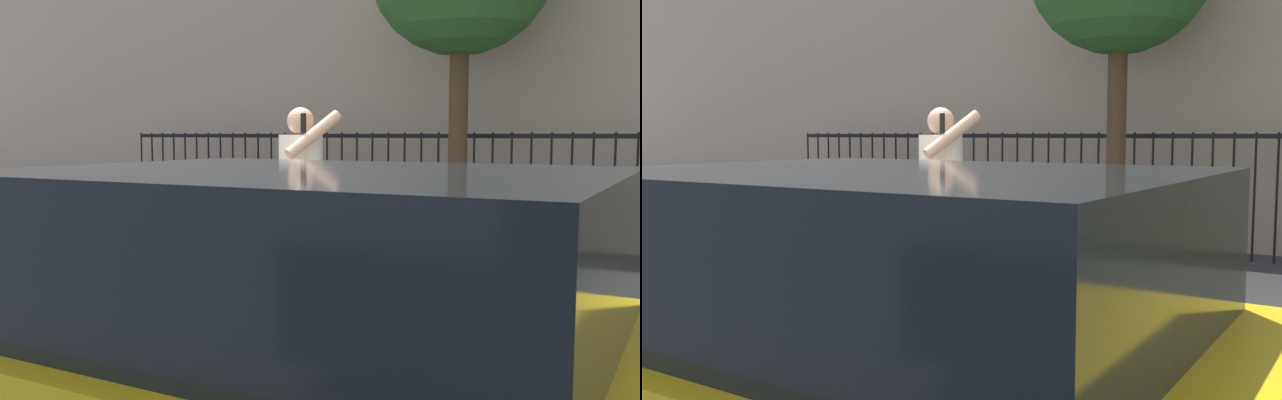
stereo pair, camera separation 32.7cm
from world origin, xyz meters
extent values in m
plane|color=#333338|center=(0.00, 0.00, 0.00)|extent=(60.00, 60.00, 0.00)
cube|color=gray|center=(0.00, 2.20, 0.07)|extent=(28.00, 4.40, 0.15)
cube|color=black|center=(0.00, 5.90, 1.55)|extent=(12.00, 0.04, 0.06)
cylinder|color=black|center=(-6.00, 5.90, 0.80)|extent=(0.03, 0.03, 1.60)
cylinder|color=black|center=(-5.74, 5.90, 0.80)|extent=(0.03, 0.03, 1.60)
cylinder|color=black|center=(-5.49, 5.90, 0.80)|extent=(0.03, 0.03, 1.60)
cylinder|color=black|center=(-5.23, 5.90, 0.80)|extent=(0.03, 0.03, 1.60)
cylinder|color=black|center=(-4.98, 5.90, 0.80)|extent=(0.03, 0.03, 1.60)
cylinder|color=black|center=(-4.72, 5.90, 0.80)|extent=(0.03, 0.03, 1.60)
cylinder|color=black|center=(-4.47, 5.90, 0.80)|extent=(0.03, 0.03, 1.60)
cylinder|color=black|center=(-4.21, 5.90, 0.80)|extent=(0.03, 0.03, 1.60)
cylinder|color=black|center=(-3.96, 5.90, 0.80)|extent=(0.03, 0.03, 1.60)
cylinder|color=black|center=(-3.70, 5.90, 0.80)|extent=(0.03, 0.03, 1.60)
cylinder|color=black|center=(-3.45, 5.90, 0.80)|extent=(0.03, 0.03, 1.60)
cylinder|color=black|center=(-3.19, 5.90, 0.80)|extent=(0.03, 0.03, 1.60)
cylinder|color=black|center=(-2.94, 5.90, 0.80)|extent=(0.03, 0.03, 1.60)
cylinder|color=black|center=(-2.68, 5.90, 0.80)|extent=(0.03, 0.03, 1.60)
cylinder|color=black|center=(-2.43, 5.90, 0.80)|extent=(0.03, 0.03, 1.60)
cylinder|color=black|center=(-2.17, 5.90, 0.80)|extent=(0.03, 0.03, 1.60)
cylinder|color=black|center=(-1.91, 5.90, 0.80)|extent=(0.03, 0.03, 1.60)
cylinder|color=black|center=(-1.66, 5.90, 0.80)|extent=(0.03, 0.03, 1.60)
cylinder|color=black|center=(-1.40, 5.90, 0.80)|extent=(0.03, 0.03, 1.60)
cylinder|color=black|center=(-1.15, 5.90, 0.80)|extent=(0.03, 0.03, 1.60)
cylinder|color=black|center=(-0.89, 5.90, 0.80)|extent=(0.03, 0.03, 1.60)
cylinder|color=black|center=(-0.64, 5.90, 0.80)|extent=(0.03, 0.03, 1.60)
cylinder|color=black|center=(-0.38, 5.90, 0.80)|extent=(0.03, 0.03, 1.60)
cylinder|color=black|center=(-0.13, 5.90, 0.80)|extent=(0.03, 0.03, 1.60)
cylinder|color=black|center=(0.13, 5.90, 0.80)|extent=(0.03, 0.03, 1.60)
cylinder|color=black|center=(0.38, 5.90, 0.80)|extent=(0.03, 0.03, 1.60)
cylinder|color=black|center=(0.64, 5.90, 0.80)|extent=(0.03, 0.03, 1.60)
cylinder|color=black|center=(0.89, 5.90, 0.80)|extent=(0.03, 0.03, 1.60)
cylinder|color=black|center=(1.15, 5.90, 0.80)|extent=(0.03, 0.03, 1.60)
cylinder|color=black|center=(1.40, 5.90, 0.80)|extent=(0.03, 0.03, 1.60)
cylinder|color=black|center=(1.66, 5.90, 0.80)|extent=(0.03, 0.03, 1.60)
cylinder|color=black|center=(1.91, 5.90, 0.80)|extent=(0.03, 0.03, 1.60)
cube|color=black|center=(1.84, -1.32, 1.17)|extent=(2.02, 1.63, 0.55)
cylinder|color=black|center=(0.68, -0.52, 0.32)|extent=(0.64, 0.23, 0.64)
cylinder|color=tan|center=(0.32, 1.17, 0.52)|extent=(0.15, 0.15, 0.74)
cylinder|color=tan|center=(0.14, 1.27, 0.52)|extent=(0.15, 0.15, 0.74)
cylinder|color=silver|center=(0.23, 1.22, 1.23)|extent=(0.46, 0.46, 0.68)
sphere|color=tan|center=(0.23, 1.22, 1.67)|extent=(0.21, 0.21, 0.21)
cylinder|color=tan|center=(0.41, 1.13, 1.57)|extent=(0.31, 0.46, 0.37)
cylinder|color=tan|center=(0.06, 1.32, 1.21)|extent=(0.09, 0.09, 0.52)
cube|color=black|center=(0.33, 1.10, 1.65)|extent=(0.07, 0.04, 0.15)
cube|color=brown|center=(0.00, 1.35, 1.13)|extent=(0.32, 0.28, 0.34)
cube|color=brown|center=(-2.85, 3.62, 0.60)|extent=(1.60, 0.45, 0.05)
cube|color=brown|center=(-2.85, 3.42, 0.88)|extent=(1.60, 0.06, 0.44)
cube|color=#333338|center=(-3.55, 3.62, 0.35)|extent=(0.08, 0.41, 0.40)
cube|color=#333338|center=(-2.15, 3.62, 0.35)|extent=(0.08, 0.41, 0.40)
cylinder|color=#4C3823|center=(0.13, 5.22, 1.54)|extent=(0.24, 0.24, 3.09)
camera|label=1|loc=(3.07, -3.40, 1.57)|focal=39.26mm
camera|label=2|loc=(3.35, -3.23, 1.57)|focal=39.26mm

